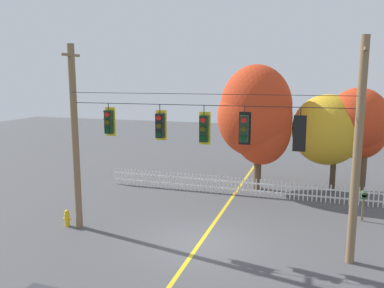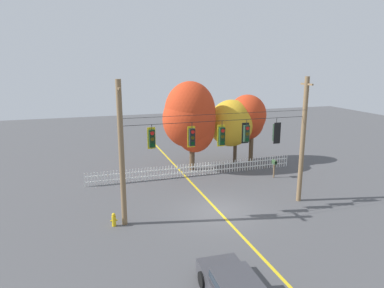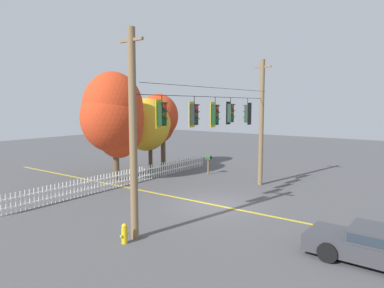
% 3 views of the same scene
% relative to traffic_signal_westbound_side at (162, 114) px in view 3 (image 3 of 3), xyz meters
% --- Properties ---
extents(ground, '(80.00, 80.00, 0.00)m').
position_rel_traffic_signal_westbound_side_xyz_m(ground, '(3.81, -0.01, -4.60)').
color(ground, '#4C4C4F').
extents(lane_centerline_stripe, '(0.16, 36.00, 0.01)m').
position_rel_traffic_signal_westbound_side_xyz_m(lane_centerline_stripe, '(3.81, -0.01, -4.60)').
color(lane_centerline_stripe, gold).
rests_on(lane_centerline_stripe, ground).
extents(signal_support_span, '(11.10, 1.10, 7.68)m').
position_rel_traffic_signal_westbound_side_xyz_m(signal_support_span, '(3.81, -0.01, -0.69)').
color(signal_support_span, brown).
rests_on(signal_support_span, ground).
extents(traffic_signal_westbound_side, '(0.43, 0.38, 1.32)m').
position_rel_traffic_signal_westbound_side_xyz_m(traffic_signal_westbound_side, '(0.00, 0.00, 0.00)').
color(traffic_signal_westbound_side, black).
extents(traffic_signal_southbound_primary, '(0.43, 0.38, 1.39)m').
position_rel_traffic_signal_westbound_side_xyz_m(traffic_signal_southbound_primary, '(2.19, 0.00, -0.07)').
color(traffic_signal_southbound_primary, black).
extents(traffic_signal_eastbound_side, '(0.43, 0.38, 1.47)m').
position_rel_traffic_signal_westbound_side_xyz_m(traffic_signal_eastbound_side, '(3.93, 0.00, -0.12)').
color(traffic_signal_eastbound_side, black).
extents(traffic_signal_northbound_primary, '(0.43, 0.38, 1.40)m').
position_rel_traffic_signal_westbound_side_xyz_m(traffic_signal_northbound_primary, '(5.43, 0.00, -0.06)').
color(traffic_signal_northbound_primary, black).
extents(traffic_signal_northbound_secondary, '(0.43, 0.38, 1.50)m').
position_rel_traffic_signal_westbound_side_xyz_m(traffic_signal_northbound_secondary, '(7.35, -0.02, -0.14)').
color(traffic_signal_northbound_secondary, black).
extents(white_picket_fence, '(16.18, 0.06, 0.97)m').
position_rel_traffic_signal_westbound_side_xyz_m(white_picket_fence, '(4.55, 6.69, -4.11)').
color(white_picket_fence, white).
rests_on(white_picket_fence, ground).
extents(autumn_maple_near_fence, '(4.19, 3.86, 7.08)m').
position_rel_traffic_signal_westbound_side_xyz_m(autumn_maple_near_fence, '(4.71, 8.17, -0.38)').
color(autumn_maple_near_fence, brown).
rests_on(autumn_maple_near_fence, ground).
extents(autumn_maple_mid, '(2.96, 2.80, 5.57)m').
position_rel_traffic_signal_westbound_side_xyz_m(autumn_maple_mid, '(5.14, 8.04, -1.01)').
color(autumn_maple_mid, '#473828').
rests_on(autumn_maple_mid, ground).
extents(autumn_oak_far_east, '(3.87, 3.32, 5.46)m').
position_rel_traffic_signal_westbound_side_xyz_m(autumn_oak_far_east, '(8.67, 8.91, -1.08)').
color(autumn_oak_far_east, '#473828').
rests_on(autumn_oak_far_east, ground).
extents(autumn_maple_far_west, '(3.29, 3.08, 5.82)m').
position_rel_traffic_signal_westbound_side_xyz_m(autumn_maple_far_west, '(10.13, 9.25, -0.81)').
color(autumn_maple_far_west, brown).
rests_on(autumn_maple_far_west, ground).
extents(fire_hydrant, '(0.38, 0.22, 0.74)m').
position_rel_traffic_signal_westbound_side_xyz_m(fire_hydrant, '(-2.17, -0.06, -4.24)').
color(fire_hydrant, gold).
rests_on(fire_hydrant, ground).
extents(roadside_mailbox, '(0.25, 0.44, 1.38)m').
position_rel_traffic_signal_westbound_side_xyz_m(roadside_mailbox, '(10.08, 4.43, -3.48)').
color(roadside_mailbox, brown).
rests_on(roadside_mailbox, ground).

